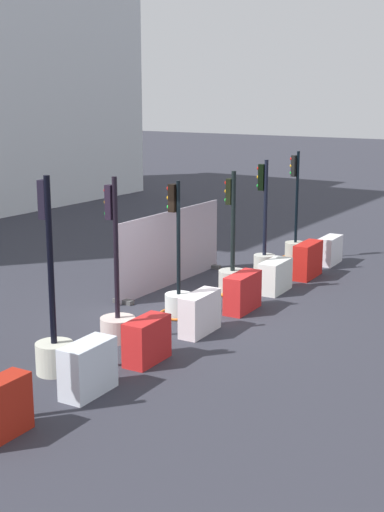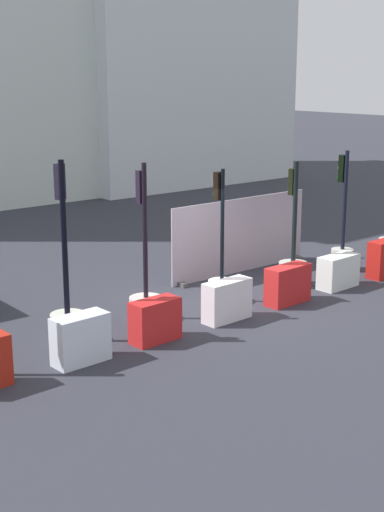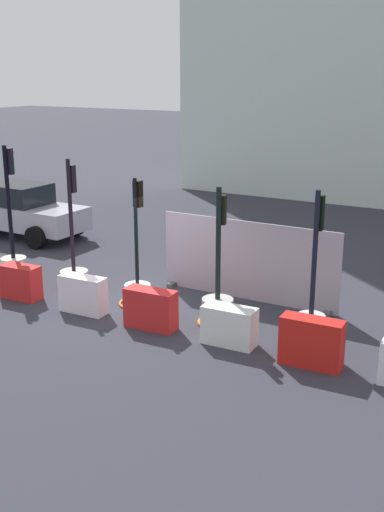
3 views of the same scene
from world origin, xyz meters
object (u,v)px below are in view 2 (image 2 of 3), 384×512
at_px(traffic_light_2, 146,293).
at_px(construction_barrier_5, 338,272).
at_px(traffic_light_1, 67,308).
at_px(traffic_light_5, 342,249).
at_px(traffic_light_4, 293,266).
at_px(construction_barrier_3, 227,301).
at_px(construction_barrier_4, 288,285).
at_px(traffic_light_3, 221,279).
at_px(construction_barrier_1, 81,339).
at_px(construction_barrier_2, 155,321).

relative_size(traffic_light_2, construction_barrier_5, 2.98).
relative_size(traffic_light_1, traffic_light_5, 1.12).
relative_size(traffic_light_4, construction_barrier_3, 2.69).
bearing_deg(construction_barrier_5, construction_barrier_4, -177.87).
distance_m(traffic_light_1, construction_barrier_3, 3.27).
bearing_deg(traffic_light_2, construction_barrier_3, -43.71).
relative_size(traffic_light_3, traffic_light_5, 0.96).
distance_m(traffic_light_5, construction_barrier_3, 5.01).
height_order(construction_barrier_1, construction_barrier_2, construction_barrier_1).
xyz_separation_m(construction_barrier_3, construction_barrier_4, (1.79, -0.01, 0.00)).
bearing_deg(construction_barrier_2, traffic_light_2, 61.18).
relative_size(traffic_light_2, traffic_light_5, 1.05).
xyz_separation_m(traffic_light_4, construction_barrier_3, (-2.90, -0.87, -0.04)).
distance_m(traffic_light_3, traffic_light_5, 4.14).
bearing_deg(construction_barrier_3, traffic_light_2, 136.29).
xyz_separation_m(traffic_light_5, construction_barrier_4, (-3.12, -1.04, -0.11)).
bearing_deg(construction_barrier_3, construction_barrier_5, 0.98).
height_order(construction_barrier_2, construction_barrier_3, construction_barrier_3).
height_order(traffic_light_2, construction_barrier_4, traffic_light_2).
bearing_deg(traffic_light_3, construction_barrier_4, -45.15).
relative_size(construction_barrier_1, construction_barrier_4, 0.91).
xyz_separation_m(traffic_light_1, traffic_light_3, (3.86, -0.02, -0.14)).
bearing_deg(traffic_light_4, construction_barrier_3, -163.24).
bearing_deg(construction_barrier_3, construction_barrier_1, -179.39).
bearing_deg(construction_barrier_2, traffic_light_1, 139.78).
bearing_deg(traffic_light_2, construction_barrier_4, -21.09).
xyz_separation_m(traffic_light_4, construction_barrier_1, (-6.38, -0.91, -0.03)).
height_order(traffic_light_1, construction_barrier_5, traffic_light_1).
relative_size(traffic_light_4, construction_barrier_5, 2.74).
xyz_separation_m(construction_barrier_1, construction_barrier_2, (1.63, 0.02, -0.03)).
bearing_deg(traffic_light_1, construction_barrier_2, -40.22).
bearing_deg(construction_barrier_5, traffic_light_2, 167.19).
relative_size(traffic_light_5, construction_barrier_4, 2.73).
xyz_separation_m(traffic_light_2, construction_barrier_5, (4.78, -1.09, -0.16)).
bearing_deg(construction_barrier_1, traffic_light_1, 70.79).
xyz_separation_m(traffic_light_2, traffic_light_4, (4.10, -0.27, -0.08)).
distance_m(traffic_light_1, traffic_light_3, 3.87).
bearing_deg(traffic_light_2, traffic_light_4, -3.81).
relative_size(traffic_light_2, traffic_light_4, 1.09).
height_order(traffic_light_3, construction_barrier_3, traffic_light_3).
relative_size(traffic_light_5, construction_barrier_5, 2.83).
xyz_separation_m(construction_barrier_2, construction_barrier_3, (1.84, 0.02, 0.01)).
xyz_separation_m(traffic_light_2, construction_barrier_1, (-2.27, -1.18, -0.11)).
xyz_separation_m(traffic_light_1, traffic_light_2, (1.90, 0.11, -0.10)).
height_order(traffic_light_2, traffic_light_4, traffic_light_2).
bearing_deg(traffic_light_4, construction_barrier_4, -141.71).
bearing_deg(construction_barrier_4, traffic_light_2, 158.91).
xyz_separation_m(traffic_light_1, traffic_light_4, (6.00, -0.17, -0.18)).
bearing_deg(traffic_light_1, traffic_light_5, -0.05).
height_order(traffic_light_4, construction_barrier_1, traffic_light_4).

